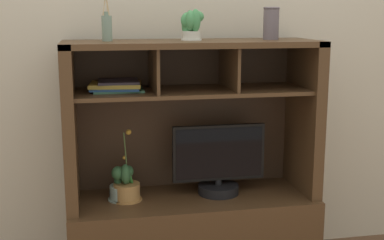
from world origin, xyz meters
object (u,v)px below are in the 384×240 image
(tv_monitor, at_px, (219,165))
(potted_fern, at_px, (122,183))
(magazine_stack_left, at_px, (117,86))
(potted_succulent, at_px, (191,25))
(potted_orchid, at_px, (127,191))
(diffuser_bottle, at_px, (107,27))
(ceramic_vase, at_px, (271,23))
(media_console, at_px, (192,206))

(tv_monitor, xyz_separation_m, potted_fern, (-0.53, 0.01, -0.07))
(magazine_stack_left, xyz_separation_m, potted_succulent, (0.39, -0.03, 0.31))
(potted_orchid, bearing_deg, diffuser_bottle, 162.49)
(tv_monitor, bearing_deg, ceramic_vase, 1.73)
(tv_monitor, relative_size, magazine_stack_left, 1.78)
(potted_fern, distance_m, ceramic_vase, 1.17)
(tv_monitor, bearing_deg, magazine_stack_left, 176.16)
(media_console, bearing_deg, potted_fern, 179.37)
(ceramic_vase, bearing_deg, media_console, -179.32)
(media_console, distance_m, potted_orchid, 0.37)
(potted_fern, relative_size, ceramic_vase, 1.19)
(ceramic_vase, bearing_deg, potted_fern, -179.93)
(media_console, distance_m, potted_succulent, 0.99)
(potted_orchid, bearing_deg, magazine_stack_left, 130.89)
(media_console, relative_size, potted_fern, 6.48)
(potted_orchid, height_order, magazine_stack_left, magazine_stack_left)
(magazine_stack_left, height_order, ceramic_vase, ceramic_vase)
(potted_orchid, xyz_separation_m, diffuser_bottle, (-0.08, 0.02, 0.87))
(potted_succulent, bearing_deg, potted_orchid, -177.43)
(potted_orchid, distance_m, diffuser_bottle, 0.87)
(magazine_stack_left, height_order, diffuser_bottle, diffuser_bottle)
(potted_orchid, relative_size, ceramic_vase, 2.24)
(potted_fern, xyz_separation_m, magazine_stack_left, (-0.01, 0.03, 0.52))
(potted_fern, distance_m, diffuser_bottle, 0.83)
(tv_monitor, height_order, magazine_stack_left, magazine_stack_left)
(potted_orchid, distance_m, ceramic_vase, 1.18)
(potted_fern, distance_m, potted_succulent, 0.91)
(potted_orchid, bearing_deg, media_console, 1.44)
(potted_orchid, relative_size, magazine_stack_left, 1.34)
(magazine_stack_left, bearing_deg, potted_succulent, -3.78)
(magazine_stack_left, relative_size, potted_succulent, 1.78)
(tv_monitor, relative_size, diffuser_bottle, 1.55)
(media_console, xyz_separation_m, potted_orchid, (-0.36, -0.01, 0.11))
(potted_succulent, distance_m, ceramic_vase, 0.43)
(media_console, relative_size, magazine_stack_left, 4.64)
(ceramic_vase, bearing_deg, potted_orchid, -178.98)
(media_console, bearing_deg, ceramic_vase, 0.68)
(media_console, relative_size, ceramic_vase, 7.74)
(potted_fern, bearing_deg, tv_monitor, -0.82)
(potted_fern, bearing_deg, potted_succulent, 0.44)
(diffuser_bottle, height_order, potted_succulent, diffuser_bottle)
(tv_monitor, distance_m, diffuser_bottle, 0.95)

